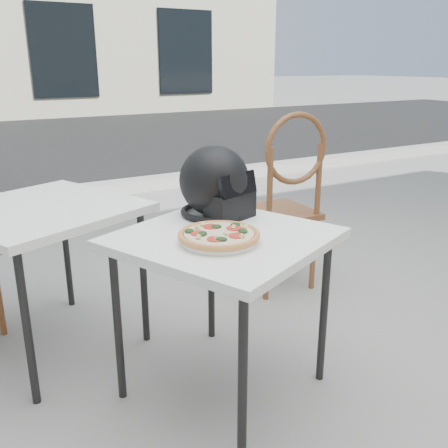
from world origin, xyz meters
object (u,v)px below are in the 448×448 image
pizza (219,235)px  cafe_table_side (43,220)px  cafe_table_main (224,249)px  cafe_chair_main (284,194)px  plate (219,240)px  helmet (216,185)px

pizza → cafe_table_side: 0.92m
cafe_table_main → cafe_chair_main: size_ratio=0.89×
plate → pizza: pizza is taller
cafe_table_main → helmet: size_ratio=2.52×
cafe_table_main → helmet: bearing=67.9°
cafe_table_main → helmet: helmet is taller
plate → cafe_chair_main: cafe_chair_main is taller
cafe_table_side → cafe_table_main: bearing=-51.9°
helmet → cafe_table_side: size_ratio=0.39×
helmet → cafe_table_side: helmet is taller
helmet → cafe_chair_main: bearing=14.6°
helmet → pizza: bearing=-135.1°
helmet → cafe_chair_main: cafe_chair_main is taller
pizza → cafe_chair_main: (0.87, 0.76, -0.13)m
plate → cafe_chair_main: bearing=41.3°
cafe_table_main → cafe_table_side: bearing=128.1°
helmet → plate: bearing=-135.1°
plate → helmet: bearing=62.9°
plate → pizza: size_ratio=1.20×
helmet → cafe_chair_main: 0.87m
pizza → cafe_table_side: size_ratio=0.31×
pizza → helmet: (0.16, 0.31, 0.10)m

